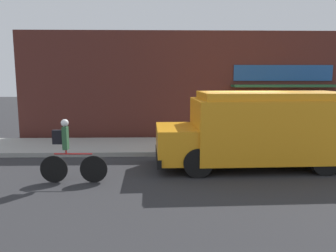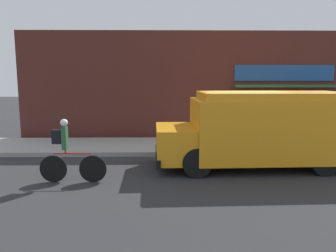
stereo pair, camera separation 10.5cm
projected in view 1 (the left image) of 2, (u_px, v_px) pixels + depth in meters
ground_plane at (239, 156)px, 11.36m from camera, size 70.00×70.00×0.00m
sidewalk at (231, 146)px, 12.74m from camera, size 28.00×2.81×0.16m
storefront at (225, 86)px, 14.20m from camera, size 17.70×0.92×4.67m
school_bus at (261, 128)px, 9.86m from camera, size 5.84×2.71×2.28m
cyclist at (69, 153)px, 8.42m from camera, size 1.74×0.20×1.66m
trash_bin at (212, 131)px, 13.18m from camera, size 0.47×0.47×0.82m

